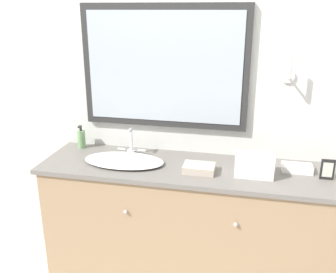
# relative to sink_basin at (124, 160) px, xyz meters

# --- Properties ---
(wall_back) EXTENTS (8.00, 0.18, 2.55)m
(wall_back) POSITION_rel_sink_basin_xyz_m (0.42, 0.32, 0.35)
(wall_back) COLOR silver
(wall_back) RESTS_ON ground_plane
(vanity_counter) EXTENTS (1.95, 0.56, 0.92)m
(vanity_counter) POSITION_rel_sink_basin_xyz_m (0.42, 0.02, -0.48)
(vanity_counter) COLOR #937556
(vanity_counter) RESTS_ON ground_plane
(sink_basin) EXTENTS (0.54, 0.35, 0.19)m
(sink_basin) POSITION_rel_sink_basin_xyz_m (0.00, 0.00, 0.00)
(sink_basin) COLOR white
(sink_basin) RESTS_ON vanity_counter
(soap_bottle) EXTENTS (0.06, 0.06, 0.17)m
(soap_bottle) POSITION_rel_sink_basin_xyz_m (-0.40, 0.21, 0.05)
(soap_bottle) COLOR #709966
(soap_bottle) RESTS_ON vanity_counter
(appliance_box) EXTENTS (0.23, 0.15, 0.13)m
(appliance_box) POSITION_rel_sink_basin_xyz_m (0.85, -0.02, 0.05)
(appliance_box) COLOR white
(appliance_box) RESTS_ON vanity_counter
(picture_frame) EXTENTS (0.08, 0.01, 0.13)m
(picture_frame) POSITION_rel_sink_basin_xyz_m (1.28, 0.01, 0.05)
(picture_frame) COLOR black
(picture_frame) RESTS_ON vanity_counter
(hand_towel_near_sink) EXTENTS (0.20, 0.14, 0.05)m
(hand_towel_near_sink) POSITION_rel_sink_basin_xyz_m (0.51, -0.04, 0.00)
(hand_towel_near_sink) COLOR #B7A899
(hand_towel_near_sink) RESTS_ON vanity_counter
(hand_towel_far_corner) EXTENTS (0.19, 0.11, 0.04)m
(hand_towel_far_corner) POSITION_rel_sink_basin_xyz_m (1.12, 0.10, 0.00)
(hand_towel_far_corner) COLOR white
(hand_towel_far_corner) RESTS_ON vanity_counter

